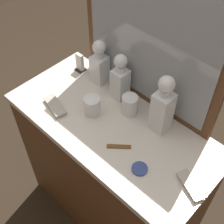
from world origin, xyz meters
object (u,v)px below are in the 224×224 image
silver_brush_center (191,186)px  napkin_holder (80,64)px  crystal_tumbler_center (130,105)px  tortoiseshell_comb (119,147)px  crystal_decanter_left (120,81)px  crystal_decanter_front (100,66)px  silver_brush_front (55,106)px  crystal_decanter_rear (162,109)px  crystal_tumbler_front (92,106)px  porcelain_dish (140,169)px

silver_brush_center → napkin_holder: size_ratio=1.39×
crystal_tumbler_center → tortoiseshell_comb: size_ratio=1.08×
crystal_tumbler_center → napkin_holder: (-0.42, 0.05, -0.00)m
crystal_decanter_left → silver_brush_center: (0.57, -0.19, -0.09)m
napkin_holder → crystal_decanter_front: bearing=6.5°
silver_brush_front → silver_brush_center: size_ratio=1.08×
crystal_decanter_rear → crystal_tumbler_front: bearing=-152.4°
crystal_decanter_rear → tortoiseshell_comb: crystal_decanter_rear is taller
porcelain_dish → crystal_decanter_left: bearing=143.7°
crystal_decanter_left → crystal_tumbler_front: (-0.02, -0.18, -0.06)m
porcelain_dish → silver_brush_center: bearing=21.4°
silver_brush_front → crystal_tumbler_center: bearing=39.4°
crystal_tumbler_center → porcelain_dish: bearing=-40.7°
crystal_decanter_front → crystal_tumbler_front: 0.25m
napkin_holder → crystal_decanter_rear: bearing=-2.1°
crystal_decanter_left → crystal_decanter_front: crystal_decanter_left is taller
crystal_decanter_front → crystal_tumbler_center: bearing=-13.5°
crystal_tumbler_front → napkin_holder: (-0.28, 0.18, 0.00)m
crystal_tumbler_center → silver_brush_front: bearing=-140.6°
crystal_decanter_left → tortoiseshell_comb: crystal_decanter_left is taller
crystal_decanter_left → crystal_tumbler_front: 0.19m
silver_brush_center → crystal_decanter_left: bearing=161.8°
crystal_decanter_rear → napkin_holder: size_ratio=2.88×
crystal_decanter_front → porcelain_dish: crystal_decanter_front is taller
crystal_decanter_left → silver_brush_center: bearing=-18.2°
crystal_tumbler_front → crystal_decanter_left: bearing=83.9°
crystal_decanter_rear → porcelain_dish: crystal_decanter_rear is taller
crystal_tumbler_front → napkin_holder: napkin_holder is taller
crystal_tumbler_front → tortoiseshell_comb: crystal_tumbler_front is taller
silver_brush_front → porcelain_dish: (0.54, 0.02, -0.01)m
crystal_tumbler_front → tortoiseshell_comb: 0.25m
crystal_decanter_left → tortoiseshell_comb: size_ratio=2.74×
crystal_tumbler_front → napkin_holder: size_ratio=0.88×
crystal_decanter_left → porcelain_dish: size_ratio=3.81×
porcelain_dish → crystal_decanter_rear: bearing=109.2°
crystal_decanter_rear → crystal_decanter_left: bearing=175.3°
silver_brush_front → tortoiseshell_comb: size_ratio=1.71×
crystal_tumbler_center → porcelain_dish: crystal_tumbler_center is taller
crystal_decanter_front → crystal_tumbler_front: bearing=-53.9°
tortoiseshell_comb → crystal_tumbler_front: bearing=165.0°
crystal_decanter_rear → crystal_decanter_front: size_ratio=1.23×
silver_brush_front → tortoiseshell_comb: silver_brush_front is taller
crystal_decanter_left → silver_brush_front: 0.35m
crystal_decanter_rear → tortoiseshell_comb: (-0.06, -0.22, -0.13)m
silver_brush_center → napkin_holder: bearing=167.9°
crystal_decanter_front → silver_brush_front: (-0.02, -0.30, -0.09)m
crystal_decanter_rear → porcelain_dish: bearing=-70.8°
crystal_decanter_front → tortoiseshell_comb: (0.38, -0.26, -0.10)m
crystal_decanter_left → silver_brush_front: bearing=-121.7°
porcelain_dish → crystal_decanter_front: bearing=151.7°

